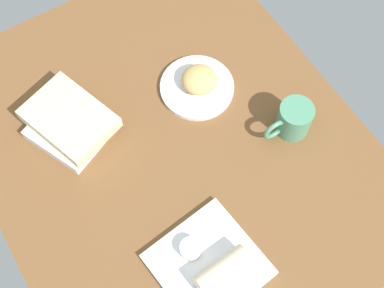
# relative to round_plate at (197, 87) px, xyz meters

# --- Properties ---
(dining_table) EXTENTS (1.10, 0.90, 0.04)m
(dining_table) POSITION_rel_round_plate_xyz_m (-0.10, 0.14, -0.03)
(dining_table) COLOR brown
(dining_table) RESTS_ON ground
(round_plate) EXTENTS (0.19, 0.19, 0.01)m
(round_plate) POSITION_rel_round_plate_xyz_m (0.00, 0.00, 0.00)
(round_plate) COLOR white
(round_plate) RESTS_ON dining_table
(scone_pastry) EXTENTS (0.13, 0.13, 0.05)m
(scone_pastry) POSITION_rel_round_plate_xyz_m (-0.00, -0.01, 0.03)
(scone_pastry) COLOR tan
(scone_pastry) RESTS_ON round_plate
(square_plate) EXTENTS (0.25, 0.25, 0.02)m
(square_plate) POSITION_rel_round_plate_xyz_m (-0.41, 0.23, 0.00)
(square_plate) COLOR white
(square_plate) RESTS_ON dining_table
(sauce_cup) EXTENTS (0.05, 0.05, 0.03)m
(sauce_cup) POSITION_rel_round_plate_xyz_m (-0.36, 0.24, 0.02)
(sauce_cup) COLOR silver
(sauce_cup) RESTS_ON square_plate
(breakfast_wrap) EXTENTS (0.07, 0.13, 0.06)m
(breakfast_wrap) POSITION_rel_round_plate_xyz_m (-0.45, 0.21, 0.04)
(breakfast_wrap) COLOR beige
(breakfast_wrap) RESTS_ON square_plate
(book_stack) EXTENTS (0.25, 0.23, 0.07)m
(book_stack) POSITION_rel_round_plate_xyz_m (0.06, 0.33, 0.03)
(book_stack) COLOR silver
(book_stack) RESTS_ON dining_table
(coffee_mug) EXTENTS (0.09, 0.13, 0.09)m
(coffee_mug) POSITION_rel_round_plate_xyz_m (-0.22, -0.14, 0.04)
(coffee_mug) COLOR #4C8C6B
(coffee_mug) RESTS_ON dining_table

